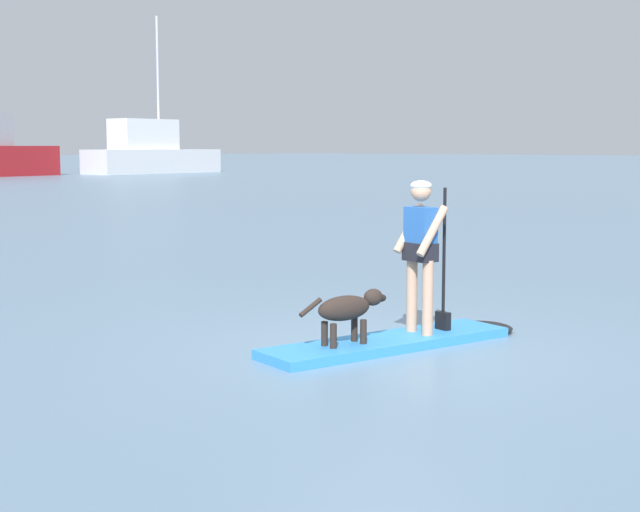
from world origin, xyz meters
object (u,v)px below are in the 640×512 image
object	(u,v)px
person_paddler	(421,246)
dog	(348,309)
paddleboard	(403,340)
moored_boat_far_starboard	(151,153)

from	to	relation	value
person_paddler	dog	distance (m)	1.16
paddleboard	moored_boat_far_starboard	xyz separation A→B (m)	(36.26, 55.29, 1.55)
paddleboard	dog	world-z (taller)	dog
paddleboard	dog	distance (m)	0.86
dog	moored_boat_far_starboard	xyz separation A→B (m)	(37.00, 55.15, 1.13)
paddleboard	moored_boat_far_starboard	bearing A→B (deg)	56.74
dog	paddleboard	bearing A→B (deg)	-10.54
paddleboard	dog	bearing A→B (deg)	169.46
dog	moored_boat_far_starboard	world-z (taller)	moored_boat_far_starboard
paddleboard	person_paddler	bearing A→B (deg)	-10.54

